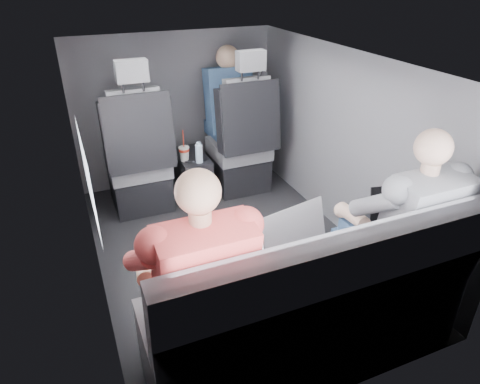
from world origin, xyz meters
name	(u,v)px	position (x,y,z in m)	size (l,w,h in m)	color
floor	(230,249)	(0.00, 0.00, 0.00)	(2.60, 2.60, 0.00)	black
ceiling	(227,60)	(0.00, 0.00, 1.35)	(2.60, 2.60, 0.00)	#B2B2AD
panel_left	(85,190)	(-0.90, 0.00, 0.68)	(0.02, 2.60, 1.35)	#56565B
panel_right	(343,145)	(0.90, 0.00, 0.68)	(0.02, 2.60, 1.35)	#56565B
panel_front	(176,110)	(0.00, 1.30, 0.68)	(1.80, 0.02, 1.35)	#56565B
panel_back	(345,288)	(0.00, -1.30, 0.68)	(1.80, 0.02, 1.35)	#56565B
side_window	(87,176)	(-0.88, -0.30, 0.90)	(0.02, 0.75, 0.42)	white
seatbelt	(250,110)	(0.45, 0.67, 0.80)	(0.05, 0.01, 0.65)	black
front_seat_left	(139,165)	(-0.45, 0.84, 0.40)	(0.52, 0.58, 1.26)	black
front_seat_right	(241,149)	(0.45, 0.84, 0.40)	(0.52, 0.58, 1.26)	black
center_console	(192,176)	(0.00, 0.88, 0.20)	(0.24, 0.48, 0.41)	black
rear_bench	(308,315)	(0.00, -1.06, 0.31)	(1.60, 0.57, 0.92)	slate
soda_cup	(184,153)	(-0.08, 0.79, 0.47)	(0.09, 0.09, 0.26)	white
water_bottle	(199,153)	(0.02, 0.71, 0.48)	(0.06, 0.06, 0.17)	#A9C8E6
laptop_white	(189,254)	(-0.51, -0.78, 0.63)	(0.37, 0.38, 0.24)	silver
laptop_silver	(284,235)	(-0.02, -0.82, 0.64)	(0.42, 0.40, 0.26)	silver
laptop_black	(386,210)	(0.62, -0.81, 0.63)	(0.38, 0.37, 0.24)	black
passenger_rear_left	(196,282)	(-0.54, -0.97, 0.62)	(0.49, 0.61, 1.21)	#2F2F34
passenger_rear_right	(398,228)	(0.58, -0.97, 0.62)	(0.49, 0.61, 1.20)	navy
passenger_front_right	(228,102)	(0.43, 1.10, 0.75)	(0.40, 0.40, 0.81)	navy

